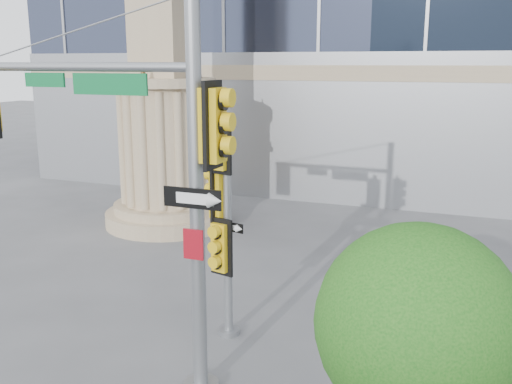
% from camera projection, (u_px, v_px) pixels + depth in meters
% --- Properties ---
extents(monument, '(4.40, 4.40, 16.60)m').
position_uv_depth(monument, '(164.00, 65.00, 19.07)').
color(monument, tan).
rests_on(monument, ground).
extents(main_signal_pole, '(5.16, 0.62, 6.64)m').
position_uv_depth(main_signal_pole, '(132.00, 154.00, 9.54)').
color(main_signal_pole, slate).
rests_on(main_signal_pole, ground).
extents(secondary_signal_pole, '(0.82, 0.73, 4.73)m').
position_uv_depth(secondary_signal_pole, '(222.00, 207.00, 11.38)').
color(secondary_signal_pole, slate).
rests_on(secondary_signal_pole, ground).
extents(street_tree, '(2.46, 2.40, 3.84)m').
position_uv_depth(street_tree, '(421.00, 333.00, 6.65)').
color(street_tree, tan).
rests_on(street_tree, ground).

